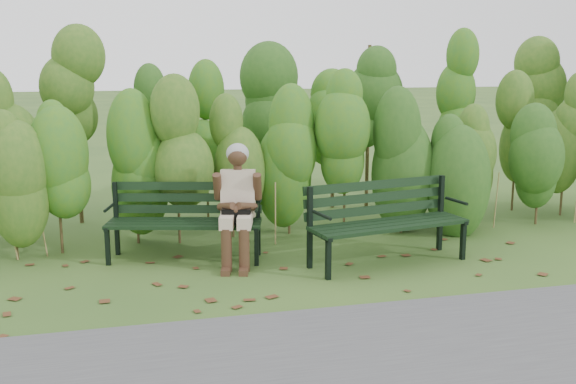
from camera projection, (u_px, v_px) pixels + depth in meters
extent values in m
plane|color=#345322|center=(297.00, 275.00, 6.50)|extent=(80.00, 80.00, 0.00)
cube|color=#474749|center=(383.00, 377.00, 4.41)|extent=(60.00, 2.50, 0.01)
cylinder|color=#47381E|center=(10.00, 220.00, 7.00)|extent=(0.03, 0.03, 0.80)
ellipsoid|color=#317226|center=(5.00, 160.00, 6.88)|extent=(0.64, 0.64, 1.44)
cylinder|color=#47381E|center=(71.00, 217.00, 7.15)|extent=(0.03, 0.03, 0.80)
ellipsoid|color=#317226|center=(67.00, 157.00, 7.03)|extent=(0.64, 0.64, 1.44)
cylinder|color=#47381E|center=(130.00, 214.00, 7.30)|extent=(0.03, 0.03, 0.80)
ellipsoid|color=#317226|center=(127.00, 155.00, 7.17)|extent=(0.64, 0.64, 1.44)
cylinder|color=#47381E|center=(187.00, 211.00, 7.44)|extent=(0.03, 0.03, 0.80)
ellipsoid|color=#317226|center=(185.00, 153.00, 7.32)|extent=(0.64, 0.64, 1.44)
cylinder|color=#47381E|center=(241.00, 208.00, 7.59)|extent=(0.03, 0.03, 0.80)
ellipsoid|color=#317226|center=(240.00, 152.00, 7.47)|extent=(0.64, 0.64, 1.44)
cylinder|color=#47381E|center=(294.00, 205.00, 7.74)|extent=(0.03, 0.03, 0.80)
ellipsoid|color=#317226|center=(294.00, 150.00, 7.61)|extent=(0.64, 0.64, 1.44)
cylinder|color=#47381E|center=(344.00, 202.00, 7.88)|extent=(0.03, 0.03, 0.80)
ellipsoid|color=#317226|center=(345.00, 148.00, 7.76)|extent=(0.64, 0.64, 1.44)
cylinder|color=#47381E|center=(393.00, 200.00, 8.03)|extent=(0.03, 0.03, 0.80)
ellipsoid|color=#317226|center=(394.00, 146.00, 7.91)|extent=(0.64, 0.64, 1.44)
cylinder|color=#47381E|center=(440.00, 197.00, 8.18)|extent=(0.03, 0.03, 0.80)
ellipsoid|color=#317226|center=(442.00, 145.00, 8.05)|extent=(0.64, 0.64, 1.44)
cylinder|color=#47381E|center=(485.00, 195.00, 8.32)|extent=(0.03, 0.03, 0.80)
ellipsoid|color=#317226|center=(488.00, 143.00, 8.20)|extent=(0.64, 0.64, 1.44)
cylinder|color=#47381E|center=(528.00, 192.00, 8.47)|extent=(0.03, 0.03, 0.80)
ellipsoid|color=#317226|center=(532.00, 142.00, 8.35)|extent=(0.64, 0.64, 1.44)
cylinder|color=#47381E|center=(571.00, 190.00, 8.62)|extent=(0.03, 0.03, 0.80)
ellipsoid|color=#317226|center=(575.00, 140.00, 8.49)|extent=(0.64, 0.64, 1.44)
cylinder|color=#47381E|center=(27.00, 188.00, 7.94)|extent=(0.04, 0.04, 1.10)
ellipsoid|color=#28541B|center=(21.00, 114.00, 7.77)|extent=(0.70, 0.70, 1.98)
cylinder|color=#47381E|center=(95.00, 185.00, 8.12)|extent=(0.04, 0.04, 1.10)
ellipsoid|color=#28541B|center=(90.00, 112.00, 7.95)|extent=(0.70, 0.70, 1.98)
cylinder|color=#47381E|center=(159.00, 183.00, 8.31)|extent=(0.04, 0.04, 1.10)
ellipsoid|color=#28541B|center=(156.00, 111.00, 8.14)|extent=(0.70, 0.70, 1.98)
cylinder|color=#47381E|center=(221.00, 180.00, 8.49)|extent=(0.04, 0.04, 1.10)
ellipsoid|color=#28541B|center=(219.00, 110.00, 8.32)|extent=(0.70, 0.70, 1.98)
cylinder|color=#47381E|center=(280.00, 177.00, 8.68)|extent=(0.04, 0.04, 1.10)
ellipsoid|color=#28541B|center=(280.00, 109.00, 8.51)|extent=(0.70, 0.70, 1.98)
cylinder|color=#47381E|center=(337.00, 175.00, 8.86)|extent=(0.04, 0.04, 1.10)
ellipsoid|color=#28541B|center=(337.00, 108.00, 8.69)|extent=(0.70, 0.70, 1.98)
cylinder|color=#47381E|center=(391.00, 172.00, 9.05)|extent=(0.04, 0.04, 1.10)
ellipsoid|color=#28541B|center=(393.00, 107.00, 8.88)|extent=(0.70, 0.70, 1.98)
cylinder|color=#47381E|center=(443.00, 170.00, 9.23)|extent=(0.04, 0.04, 1.10)
ellipsoid|color=#28541B|center=(446.00, 106.00, 9.06)|extent=(0.70, 0.70, 1.98)
cylinder|color=#47381E|center=(493.00, 168.00, 9.41)|extent=(0.04, 0.04, 1.10)
ellipsoid|color=#28541B|center=(497.00, 105.00, 9.24)|extent=(0.70, 0.70, 1.98)
cylinder|color=#47381E|center=(541.00, 166.00, 9.60)|extent=(0.04, 0.04, 1.10)
ellipsoid|color=#28541B|center=(546.00, 104.00, 9.43)|extent=(0.70, 0.70, 1.98)
cube|color=brown|center=(187.00, 284.00, 6.24)|extent=(0.11, 0.11, 0.01)
cube|color=brown|center=(508.00, 247.00, 7.45)|extent=(0.10, 0.09, 0.01)
cube|color=brown|center=(266.00, 296.00, 5.93)|extent=(0.11, 0.11, 0.01)
cube|color=brown|center=(345.00, 260.00, 6.96)|extent=(0.11, 0.11, 0.01)
cube|color=brown|center=(495.00, 241.00, 7.69)|extent=(0.11, 0.10, 0.01)
cube|color=brown|center=(32.00, 294.00, 5.98)|extent=(0.10, 0.11, 0.01)
cube|color=brown|center=(181.00, 258.00, 7.03)|extent=(0.10, 0.09, 0.01)
cube|color=brown|center=(14.00, 304.00, 5.72)|extent=(0.09, 0.11, 0.01)
cube|color=brown|center=(13.00, 299.00, 5.84)|extent=(0.09, 0.11, 0.01)
cube|color=brown|center=(541.00, 279.00, 6.38)|extent=(0.09, 0.10, 0.01)
cube|color=brown|center=(466.00, 290.00, 6.06)|extent=(0.10, 0.09, 0.01)
cube|color=brown|center=(189.00, 272.00, 6.59)|extent=(0.07, 0.09, 0.01)
cube|color=brown|center=(494.00, 247.00, 7.45)|extent=(0.09, 0.10, 0.01)
cube|color=brown|center=(553.00, 249.00, 7.36)|extent=(0.07, 0.09, 0.01)
cube|color=brown|center=(105.00, 266.00, 6.78)|extent=(0.11, 0.10, 0.01)
cube|color=brown|center=(286.00, 317.00, 5.44)|extent=(0.11, 0.10, 0.01)
cube|color=brown|center=(214.00, 254.00, 7.20)|extent=(0.11, 0.11, 0.01)
cube|color=brown|center=(20.00, 292.00, 6.02)|extent=(0.11, 0.11, 0.01)
cube|color=brown|center=(448.00, 288.00, 6.13)|extent=(0.11, 0.11, 0.01)
cube|color=brown|center=(331.00, 276.00, 6.45)|extent=(0.11, 0.10, 0.01)
cube|color=brown|center=(78.00, 267.00, 6.74)|extent=(0.10, 0.08, 0.01)
cube|color=brown|center=(201.00, 280.00, 6.34)|extent=(0.09, 0.07, 0.01)
cube|color=brown|center=(50.00, 267.00, 6.75)|extent=(0.11, 0.10, 0.01)
cube|color=brown|center=(92.00, 288.00, 6.13)|extent=(0.09, 0.11, 0.01)
cube|color=brown|center=(353.00, 248.00, 7.40)|extent=(0.11, 0.11, 0.01)
cube|color=brown|center=(216.00, 280.00, 6.34)|extent=(0.08, 0.10, 0.01)
cube|color=brown|center=(220.00, 313.00, 5.53)|extent=(0.09, 0.10, 0.01)
cube|color=brown|center=(534.00, 301.00, 5.80)|extent=(0.11, 0.11, 0.01)
cube|color=brown|center=(95.00, 266.00, 6.77)|extent=(0.11, 0.09, 0.01)
cube|color=brown|center=(554.00, 282.00, 6.29)|extent=(0.10, 0.09, 0.01)
cube|color=brown|center=(527.00, 239.00, 7.80)|extent=(0.08, 0.10, 0.01)
cube|color=brown|center=(446.00, 244.00, 7.56)|extent=(0.11, 0.11, 0.01)
cube|color=brown|center=(390.00, 239.00, 7.78)|extent=(0.11, 0.11, 0.01)
cube|color=brown|center=(420.00, 239.00, 7.80)|extent=(0.10, 0.11, 0.01)
cube|color=brown|center=(124.00, 259.00, 7.01)|extent=(0.11, 0.11, 0.01)
cube|color=brown|center=(367.00, 248.00, 7.43)|extent=(0.10, 0.09, 0.01)
cube|color=brown|center=(110.00, 297.00, 5.89)|extent=(0.09, 0.11, 0.01)
cube|color=brown|center=(341.00, 244.00, 7.57)|extent=(0.10, 0.11, 0.01)
cube|color=black|center=(182.00, 227.00, 6.74)|extent=(1.55, 0.49, 0.03)
cube|color=black|center=(183.00, 225.00, 6.85)|extent=(1.55, 0.49, 0.03)
cube|color=black|center=(185.00, 222.00, 6.96)|extent=(1.55, 0.49, 0.03)
cube|color=black|center=(187.00, 220.00, 7.06)|extent=(1.55, 0.49, 0.03)
cube|color=black|center=(188.00, 209.00, 7.12)|extent=(1.53, 0.45, 0.09)
cube|color=black|center=(187.00, 197.00, 7.11)|extent=(1.53, 0.45, 0.09)
cube|color=black|center=(187.00, 186.00, 7.10)|extent=(1.53, 0.45, 0.09)
cube|color=black|center=(108.00, 246.00, 6.78)|extent=(0.05, 0.05, 0.39)
cube|color=black|center=(116.00, 219.00, 7.11)|extent=(0.05, 0.05, 0.79)
cube|color=black|center=(111.00, 225.00, 6.91)|extent=(0.15, 0.43, 0.03)
cylinder|color=black|center=(109.00, 208.00, 6.83)|extent=(0.11, 0.32, 0.03)
cube|color=black|center=(257.00, 247.00, 6.76)|extent=(0.05, 0.05, 0.39)
cube|color=black|center=(258.00, 219.00, 7.09)|extent=(0.05, 0.05, 0.79)
cube|color=black|center=(257.00, 225.00, 6.90)|extent=(0.15, 0.43, 0.03)
cylinder|color=black|center=(257.00, 208.00, 6.82)|extent=(0.11, 0.32, 0.03)
cube|color=black|center=(399.00, 228.00, 6.62)|extent=(1.64, 0.39, 0.04)
cube|color=black|center=(392.00, 226.00, 6.72)|extent=(1.64, 0.39, 0.04)
cube|color=black|center=(386.00, 223.00, 6.82)|extent=(1.64, 0.39, 0.04)
cube|color=black|center=(380.00, 221.00, 6.92)|extent=(1.64, 0.39, 0.04)
cube|color=black|center=(376.00, 210.00, 6.98)|extent=(1.63, 0.35, 0.10)
cube|color=black|center=(376.00, 197.00, 6.97)|extent=(1.63, 0.35, 0.10)
cube|color=black|center=(375.00, 185.00, 6.95)|extent=(1.63, 0.35, 0.10)
cube|color=black|center=(328.00, 259.00, 6.33)|extent=(0.05, 0.05, 0.41)
cube|color=black|center=(310.00, 228.00, 6.64)|extent=(0.05, 0.05, 0.83)
cube|color=black|center=(320.00, 235.00, 6.45)|extent=(0.13, 0.46, 0.04)
cylinder|color=black|center=(322.00, 215.00, 6.37)|extent=(0.09, 0.34, 0.03)
cube|color=black|center=(463.00, 240.00, 6.97)|extent=(0.05, 0.05, 0.41)
cube|color=black|center=(440.00, 213.00, 7.28)|extent=(0.05, 0.05, 0.83)
cube|color=black|center=(453.00, 219.00, 7.09)|extent=(0.13, 0.46, 0.04)
cylinder|color=black|center=(456.00, 201.00, 7.01)|extent=(0.09, 0.34, 0.03)
cube|color=beige|center=(228.00, 220.00, 6.68)|extent=(0.23, 0.43, 0.13)
cube|color=beige|center=(245.00, 220.00, 6.68)|extent=(0.23, 0.43, 0.13)
cylinder|color=#442B1B|center=(227.00, 250.00, 6.57)|extent=(0.13, 0.13, 0.43)
cylinder|color=#442B1B|center=(244.00, 250.00, 6.57)|extent=(0.13, 0.13, 0.43)
cube|color=#442B1B|center=(226.00, 271.00, 6.53)|extent=(0.13, 0.21, 0.06)
cube|color=#442B1B|center=(244.00, 271.00, 6.53)|extent=(0.13, 0.21, 0.06)
cube|color=beige|center=(238.00, 193.00, 6.89)|extent=(0.40, 0.32, 0.50)
cylinder|color=#442B1B|center=(238.00, 168.00, 6.82)|extent=(0.09, 0.09, 0.10)
sphere|color=#442B1B|center=(237.00, 156.00, 6.79)|extent=(0.20, 0.20, 0.20)
ellipsoid|color=gray|center=(238.00, 153.00, 6.81)|extent=(0.23, 0.22, 0.21)
cylinder|color=#442B1B|center=(217.00, 187.00, 6.80)|extent=(0.13, 0.22, 0.30)
cylinder|color=#442B1B|center=(257.00, 187.00, 6.80)|extent=(0.13, 0.22, 0.30)
cylinder|color=#442B1B|center=(227.00, 206.00, 6.71)|extent=(0.17, 0.27, 0.13)
cylinder|color=#442B1B|center=(247.00, 206.00, 6.71)|extent=(0.25, 0.22, 0.13)
sphere|color=#442B1B|center=(236.00, 210.00, 6.66)|extent=(0.11, 0.11, 0.11)
cube|color=black|center=(236.00, 216.00, 6.68)|extent=(0.31, 0.18, 0.15)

